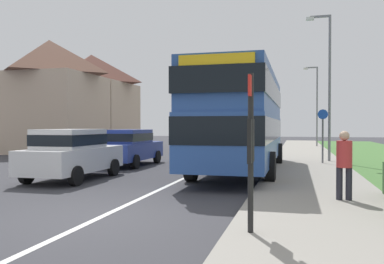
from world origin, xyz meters
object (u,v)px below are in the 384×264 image
at_px(parked_car_white, 72,152).
at_px(parked_car_blue, 129,146).
at_px(double_decker_bus, 242,116).
at_px(street_lamp_far, 316,101).
at_px(bus_stop_sign, 251,141).
at_px(cycle_route_sign, 323,134).
at_px(pedestrian_at_stop, 344,162).
at_px(street_lamp_mid, 327,78).

height_order(parked_car_white, parked_car_blue, parked_car_white).
relative_size(double_decker_bus, parked_car_white, 2.52).
xyz_separation_m(double_decker_bus, street_lamp_far, (3.54, 19.09, 1.71)).
height_order(parked_car_white, bus_stop_sign, bus_stop_sign).
relative_size(bus_stop_sign, cycle_route_sign, 1.03).
xyz_separation_m(pedestrian_at_stop, cycle_route_sign, (0.10, 9.20, 0.45)).
relative_size(parked_car_white, cycle_route_sign, 1.61).
distance_m(parked_car_white, cycle_route_sign, 10.87).
bearing_deg(pedestrian_at_stop, bus_stop_sign, -117.99).
bearing_deg(cycle_route_sign, street_lamp_mid, 77.48).
height_order(double_decker_bus, pedestrian_at_stop, double_decker_bus).
height_order(double_decker_bus, cycle_route_sign, double_decker_bus).
relative_size(pedestrian_at_stop, bus_stop_sign, 0.64).
xyz_separation_m(parked_car_blue, bus_stop_sign, (6.58, -10.30, 0.65)).
bearing_deg(pedestrian_at_stop, parked_car_white, 164.95).
height_order(bus_stop_sign, cycle_route_sign, bus_stop_sign).
bearing_deg(cycle_route_sign, street_lamp_far, 88.59).
relative_size(parked_car_white, pedestrian_at_stop, 2.43).
bearing_deg(double_decker_bus, street_lamp_mid, 54.09).
relative_size(parked_car_blue, street_lamp_far, 0.65).
height_order(street_lamp_mid, street_lamp_far, street_lamp_mid).
bearing_deg(pedestrian_at_stop, street_lamp_far, 88.88).
distance_m(parked_car_white, pedestrian_at_stop, 8.50).
distance_m(double_decker_bus, parked_car_blue, 5.58).
xyz_separation_m(parked_car_white, parked_car_blue, (-0.10, 4.84, -0.03)).
distance_m(pedestrian_at_stop, bus_stop_sign, 3.73).
xyz_separation_m(parked_car_white, cycle_route_sign, (8.31, 6.99, 0.51)).
distance_m(parked_car_white, street_lamp_mid, 12.25).
bearing_deg(bus_stop_sign, cycle_route_sign, 81.63).
distance_m(pedestrian_at_stop, street_lamp_far, 24.92).
bearing_deg(parked_car_blue, double_decker_bus, -14.82).
xyz_separation_m(parked_car_blue, street_lamp_mid, (8.67, 3.33, 3.16)).
bearing_deg(double_decker_bus, parked_car_blue, 165.18).
distance_m(pedestrian_at_stop, cycle_route_sign, 9.21).
xyz_separation_m(parked_car_blue, cycle_route_sign, (8.41, 2.15, 0.54)).
bearing_deg(street_lamp_far, bus_stop_sign, -94.52).
relative_size(parked_car_blue, pedestrian_at_stop, 2.57).
height_order(double_decker_bus, parked_car_blue, double_decker_bus).
bearing_deg(cycle_route_sign, pedestrian_at_stop, -90.63).
bearing_deg(pedestrian_at_stop, cycle_route_sign, 89.37).
bearing_deg(double_decker_bus, street_lamp_far, 79.50).
bearing_deg(bus_stop_sign, pedestrian_at_stop, 62.01).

